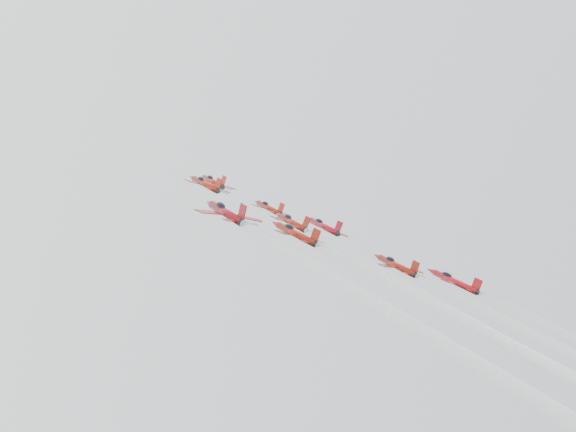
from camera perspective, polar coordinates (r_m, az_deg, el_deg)
jet_lead at (r=167.64m, az=-5.37°, el=2.46°), size 9.88×12.17×9.26m
jet_row2_left at (r=152.90m, az=-5.93°, el=2.29°), size 9.80×12.07×9.18m
jet_row2_center at (r=153.35m, az=-1.39°, el=0.59°), size 8.82×10.86×8.27m
jet_row2_right at (r=160.64m, az=2.52°, el=-0.71°), size 10.29×12.67×9.64m
jet_center at (r=103.51m, az=13.18°, el=-7.14°), size 9.80×86.37×64.74m
jet_rear_farleft at (r=73.27m, az=12.23°, el=-9.40°), size 10.38×91.47×68.56m
jet_rear_left at (r=87.86m, az=15.17°, el=-9.05°), size 9.27×81.69×61.23m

